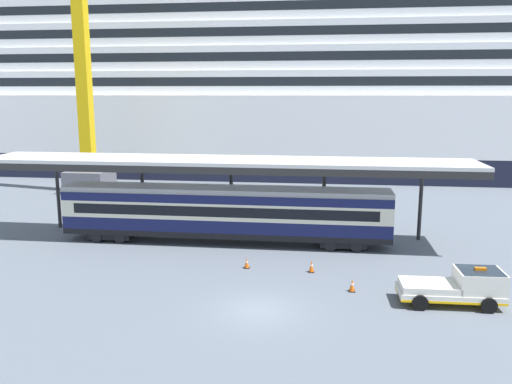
{
  "coord_description": "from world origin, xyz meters",
  "views": [
    {
      "loc": [
        3.03,
        -24.51,
        10.77
      ],
      "look_at": [
        -1.16,
        8.16,
        4.5
      ],
      "focal_mm": 36.59,
      "sensor_mm": 36.0,
      "label": 1
    }
  ],
  "objects_px": {
    "service_truck": "(460,286)",
    "dockside_crane": "(85,45)",
    "traffic_cone_near": "(352,285)",
    "quay_bollard": "(442,284)",
    "train_carriage": "(225,212)",
    "traffic_cone_far": "(247,263)",
    "traffic_cone_mid": "(311,266)",
    "cruise_ship": "(207,88)"
  },
  "relations": [
    {
      "from": "cruise_ship",
      "to": "train_carriage",
      "type": "bearing_deg",
      "value": -75.86
    },
    {
      "from": "traffic_cone_near",
      "to": "traffic_cone_far",
      "type": "height_order",
      "value": "traffic_cone_near"
    },
    {
      "from": "traffic_cone_mid",
      "to": "dockside_crane",
      "type": "height_order",
      "value": "dockside_crane"
    },
    {
      "from": "quay_bollard",
      "to": "service_truck",
      "type": "bearing_deg",
      "value": -68.72
    },
    {
      "from": "cruise_ship",
      "to": "traffic_cone_mid",
      "type": "height_order",
      "value": "cruise_ship"
    },
    {
      "from": "cruise_ship",
      "to": "traffic_cone_far",
      "type": "xyz_separation_m",
      "value": [
        12.36,
        -45.02,
        -11.21
      ]
    },
    {
      "from": "traffic_cone_far",
      "to": "traffic_cone_mid",
      "type": "bearing_deg",
      "value": -3.63
    },
    {
      "from": "train_carriage",
      "to": "service_truck",
      "type": "relative_size",
      "value": 4.49
    },
    {
      "from": "quay_bollard",
      "to": "traffic_cone_near",
      "type": "bearing_deg",
      "value": -175.84
    },
    {
      "from": "traffic_cone_near",
      "to": "traffic_cone_mid",
      "type": "height_order",
      "value": "traffic_cone_mid"
    },
    {
      "from": "service_truck",
      "to": "train_carriage",
      "type": "bearing_deg",
      "value": 145.83
    },
    {
      "from": "cruise_ship",
      "to": "service_truck",
      "type": "relative_size",
      "value": 31.21
    },
    {
      "from": "cruise_ship",
      "to": "quay_bollard",
      "type": "bearing_deg",
      "value": -63.78
    },
    {
      "from": "service_truck",
      "to": "dockside_crane",
      "type": "xyz_separation_m",
      "value": [
        -32.33,
        27.39,
        14.73
      ]
    },
    {
      "from": "traffic_cone_near",
      "to": "traffic_cone_far",
      "type": "distance_m",
      "value": 7.06
    },
    {
      "from": "traffic_cone_mid",
      "to": "service_truck",
      "type": "bearing_deg",
      "value": -27.13
    },
    {
      "from": "traffic_cone_near",
      "to": "traffic_cone_far",
      "type": "relative_size",
      "value": 1.05
    },
    {
      "from": "traffic_cone_near",
      "to": "dockside_crane",
      "type": "height_order",
      "value": "dockside_crane"
    },
    {
      "from": "cruise_ship",
      "to": "train_carriage",
      "type": "xyz_separation_m",
      "value": [
        9.98,
        -39.65,
        -9.24
      ]
    },
    {
      "from": "dockside_crane",
      "to": "train_carriage",
      "type": "bearing_deg",
      "value": -44.35
    },
    {
      "from": "dockside_crane",
      "to": "traffic_cone_far",
      "type": "bearing_deg",
      "value": -48.38
    },
    {
      "from": "train_carriage",
      "to": "dockside_crane",
      "type": "height_order",
      "value": "dockside_crane"
    },
    {
      "from": "traffic_cone_mid",
      "to": "traffic_cone_far",
      "type": "bearing_deg",
      "value": 176.37
    },
    {
      "from": "train_carriage",
      "to": "service_truck",
      "type": "bearing_deg",
      "value": -34.17
    },
    {
      "from": "service_truck",
      "to": "cruise_ship",
      "type": "bearing_deg",
      "value": 116.08
    },
    {
      "from": "train_carriage",
      "to": "service_truck",
      "type": "height_order",
      "value": "train_carriage"
    },
    {
      "from": "traffic_cone_near",
      "to": "dockside_crane",
      "type": "bearing_deg",
      "value": 135.65
    },
    {
      "from": "traffic_cone_mid",
      "to": "traffic_cone_near",
      "type": "bearing_deg",
      "value": -51.42
    },
    {
      "from": "traffic_cone_near",
      "to": "traffic_cone_mid",
      "type": "xyz_separation_m",
      "value": [
        -2.3,
        2.88,
        0.02
      ]
    },
    {
      "from": "traffic_cone_far",
      "to": "service_truck",
      "type": "bearing_deg",
      "value": -19.72
    },
    {
      "from": "cruise_ship",
      "to": "traffic_cone_near",
      "type": "distance_m",
      "value": 52.84
    },
    {
      "from": "service_truck",
      "to": "dockside_crane",
      "type": "bearing_deg",
      "value": 139.73
    },
    {
      "from": "traffic_cone_far",
      "to": "quay_bollard",
      "type": "distance_m",
      "value": 11.53
    },
    {
      "from": "cruise_ship",
      "to": "traffic_cone_far",
      "type": "distance_m",
      "value": 48.01
    },
    {
      "from": "traffic_cone_near",
      "to": "quay_bollard",
      "type": "distance_m",
      "value": 4.88
    },
    {
      "from": "traffic_cone_near",
      "to": "traffic_cone_far",
      "type": "xyz_separation_m",
      "value": [
        -6.32,
        3.13,
        -0.02
      ]
    },
    {
      "from": "cruise_ship",
      "to": "train_carriage",
      "type": "distance_m",
      "value": 41.91
    },
    {
      "from": "train_carriage",
      "to": "traffic_cone_far",
      "type": "distance_m",
      "value": 6.19
    },
    {
      "from": "cruise_ship",
      "to": "service_truck",
      "type": "bearing_deg",
      "value": -63.92
    },
    {
      "from": "traffic_cone_far",
      "to": "quay_bollard",
      "type": "bearing_deg",
      "value": -13.96
    },
    {
      "from": "train_carriage",
      "to": "traffic_cone_mid",
      "type": "relative_size",
      "value": 30.95
    },
    {
      "from": "traffic_cone_mid",
      "to": "traffic_cone_far",
      "type": "height_order",
      "value": "traffic_cone_mid"
    }
  ]
}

